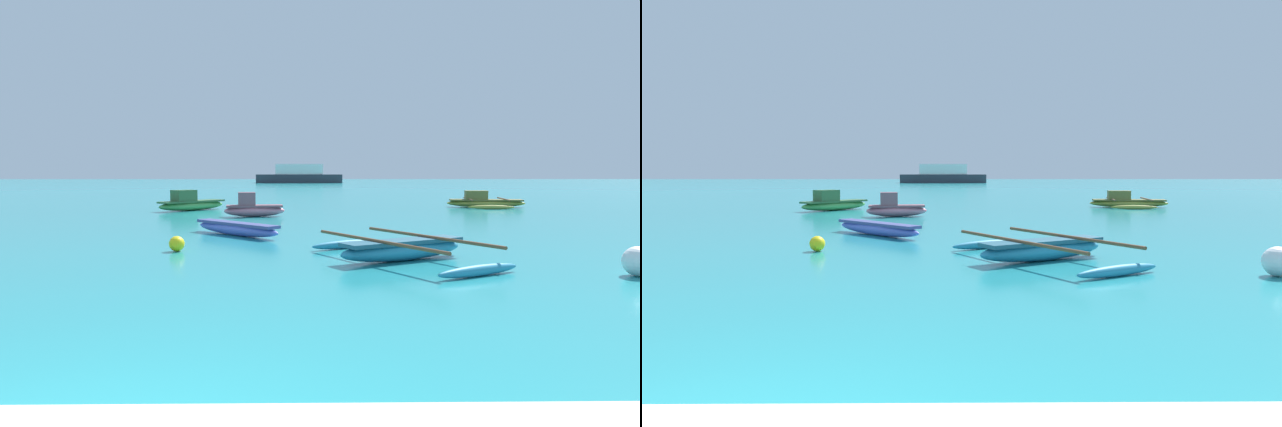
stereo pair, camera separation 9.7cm
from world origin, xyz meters
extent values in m
ellipsoid|color=#4E9B4C|center=(-4.02, 23.24, 0.23)|extent=(2.96, 3.20, 0.46)
cube|color=#376237|center=(-4.02, 23.24, 0.42)|extent=(2.75, 2.96, 0.08)
cube|color=#376237|center=(-4.31, 22.91, 0.71)|extent=(1.18, 1.21, 0.50)
ellipsoid|color=#9D9739|center=(10.28, 25.36, 0.20)|extent=(3.93, 1.27, 0.40)
cube|color=brown|center=(10.28, 25.36, 0.36)|extent=(3.62, 1.20, 0.08)
cube|color=brown|center=(9.80, 25.43, 0.62)|extent=(1.16, 0.79, 0.44)
cylinder|color=brown|center=(11.14, 25.25, 0.42)|extent=(0.47, 3.09, 0.07)
cylinder|color=brown|center=(9.42, 25.48, 0.42)|extent=(0.47, 3.09, 0.07)
ellipsoid|color=#9D9739|center=(10.48, 26.90, 0.10)|extent=(2.19, 0.48, 0.20)
ellipsoid|color=#9D9739|center=(10.08, 23.82, 0.10)|extent=(2.19, 0.48, 0.20)
ellipsoid|color=#D37689|center=(-0.78, 19.66, 0.23)|extent=(2.49, 1.03, 0.46)
cube|color=#804E58|center=(-0.78, 19.66, 0.42)|extent=(2.29, 0.98, 0.08)
cube|color=#804E58|center=(-1.08, 19.62, 0.72)|extent=(0.75, 0.70, 0.51)
ellipsoid|color=#636BD8|center=(-0.64, 13.04, 0.19)|extent=(2.85, 2.90, 0.37)
cube|color=#434883|center=(-0.64, 13.04, 0.33)|extent=(2.64, 2.68, 0.08)
ellipsoid|color=teal|center=(3.37, 8.47, 0.21)|extent=(2.94, 2.06, 0.42)
cube|color=#235468|center=(3.37, 8.47, 0.38)|extent=(2.72, 1.92, 0.08)
cylinder|color=brown|center=(3.96, 8.82, 0.44)|extent=(2.14, 3.62, 0.07)
cylinder|color=brown|center=(2.78, 8.13, 0.44)|extent=(2.14, 3.62, 0.07)
ellipsoid|color=teal|center=(2.33, 10.27, 0.10)|extent=(1.75, 1.13, 0.20)
ellipsoid|color=teal|center=(4.41, 6.68, 0.10)|extent=(1.75, 1.13, 0.20)
sphere|color=white|center=(7.19, 6.66, 0.26)|extent=(0.52, 0.52, 0.52)
sphere|color=yellow|center=(-1.57, 9.82, 0.18)|extent=(0.35, 0.35, 0.35)
cube|color=#2D333D|center=(-0.25, 81.74, 0.63)|extent=(12.67, 2.79, 1.27)
cube|color=white|center=(-0.25, 81.74, 2.03)|extent=(6.97, 2.37, 1.52)
camera|label=1|loc=(1.49, -3.10, 1.84)|focal=32.00mm
camera|label=2|loc=(1.58, -3.10, 1.84)|focal=32.00mm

